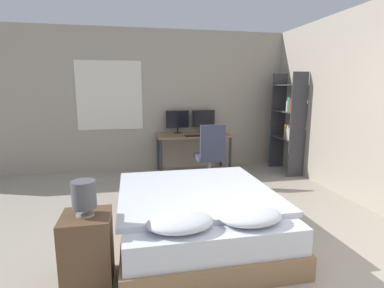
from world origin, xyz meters
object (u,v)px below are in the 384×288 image
object	(u,v)px
bed	(198,215)
keyboard	(196,136)
desk	(193,139)
bookshelf	(290,120)
monitor_right	(203,120)
office_chair	(210,161)
computer_mouse	(211,135)
bedside_lamp	(84,195)
monitor_left	(178,120)
nightstand	(88,249)

from	to	relation	value
bed	keyboard	world-z (taller)	keyboard
desk	bookshelf	size ratio (longest dim) A/B	0.74
monitor_right	office_chair	distance (m)	1.22
desk	computer_mouse	bearing A→B (deg)	-39.14
keyboard	office_chair	distance (m)	0.69
desk	keyboard	distance (m)	0.26
bookshelf	bedside_lamp	bearing A→B (deg)	-140.41
monitor_left	bedside_lamp	bearing A→B (deg)	-110.69
desk	office_chair	size ratio (longest dim) A/B	1.36
bedside_lamp	computer_mouse	xyz separation A→B (m)	(1.82, 2.89, -0.00)
keyboard	bookshelf	xyz separation A→B (m)	(1.76, -0.17, 0.28)
desk	monitor_right	world-z (taller)	monitor_right
bed	monitor_right	bearing A→B (deg)	75.24
monitor_right	monitor_left	bearing A→B (deg)	180.00
nightstand	keyboard	world-z (taller)	keyboard
bed	bedside_lamp	distance (m)	1.29
desk	monitor_left	xyz separation A→B (m)	(-0.26, 0.24, 0.34)
computer_mouse	office_chair	world-z (taller)	office_chair
desk	bookshelf	xyz separation A→B (m)	(1.76, -0.40, 0.37)
desk	computer_mouse	distance (m)	0.39
bookshelf	monitor_right	bearing A→B (deg)	156.75
desk	bookshelf	distance (m)	1.84
bed	computer_mouse	distance (m)	2.51
bed	computer_mouse	bearing A→B (deg)	71.69
bed	monitor_right	xyz separation A→B (m)	(0.74, 2.81, 0.73)
nightstand	computer_mouse	xyz separation A→B (m)	(1.82, 2.89, 0.46)
keyboard	monitor_left	bearing A→B (deg)	118.53
monitor_left	office_chair	bearing A→B (deg)	-70.70
monitor_left	monitor_right	size ratio (longest dim) A/B	1.00
computer_mouse	nightstand	bearing A→B (deg)	-122.25
bedside_lamp	monitor_left	bearing A→B (deg)	69.31
monitor_left	monitor_right	bearing A→B (deg)	0.00
bedside_lamp	office_chair	xyz separation A→B (m)	(1.65, 2.29, -0.34)
bedside_lamp	keyboard	size ratio (longest dim) A/B	0.71
computer_mouse	keyboard	bearing A→B (deg)	180.00
office_chair	monitor_right	bearing A→B (deg)	82.45
nightstand	monitor_left	bearing A→B (deg)	69.31
monitor_left	bookshelf	size ratio (longest dim) A/B	0.24
bedside_lamp	office_chair	bearing A→B (deg)	54.27
monitor_left	bookshelf	xyz separation A→B (m)	(2.02, -0.64, 0.04)
bed	computer_mouse	world-z (taller)	computer_mouse
bed	keyboard	size ratio (longest dim) A/B	4.75
nightstand	bookshelf	size ratio (longest dim) A/B	0.31
desk	monitor_right	distance (m)	0.49
nightstand	desk	size ratio (longest dim) A/B	0.42
keyboard	office_chair	size ratio (longest dim) A/B	0.39
nightstand	monitor_right	distance (m)	3.87
nightstand	office_chair	world-z (taller)	office_chair
computer_mouse	monitor_right	bearing A→B (deg)	93.79
keyboard	bookshelf	bearing A→B (deg)	-5.43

